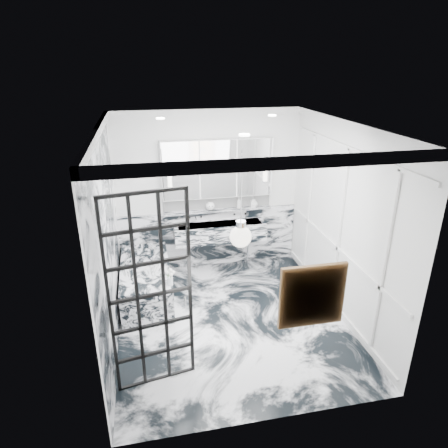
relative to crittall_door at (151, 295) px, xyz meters
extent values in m
plane|color=white|center=(1.11, 0.97, -1.16)|extent=(3.60, 3.60, 0.00)
plane|color=white|center=(1.11, 0.97, 1.64)|extent=(3.60, 3.60, 0.00)
plane|color=white|center=(1.11, 2.77, 0.24)|extent=(3.60, 0.00, 3.60)
plane|color=white|center=(1.11, -0.83, 0.24)|extent=(3.60, 0.00, 3.60)
plane|color=white|center=(-0.49, 0.97, 0.24)|extent=(0.00, 3.60, 3.60)
plane|color=white|center=(2.71, 0.97, 0.24)|extent=(0.00, 3.60, 3.60)
cube|color=white|center=(1.11, 2.75, -0.64)|extent=(3.18, 0.05, 1.05)
cube|color=white|center=(-0.48, 0.97, 0.18)|extent=(0.02, 3.56, 2.68)
cube|color=white|center=(2.69, 0.97, 0.14)|extent=(0.03, 3.40, 2.30)
imported|color=#8C5919|center=(1.63, 2.68, 0.03)|extent=(0.09, 0.10, 0.20)
imported|color=#4C4C51|center=(1.89, 2.68, 0.02)|extent=(0.08, 0.09, 0.19)
imported|color=silver|center=(1.92, 2.68, 0.00)|extent=(0.14, 0.14, 0.15)
sphere|color=white|center=(1.12, 2.68, 0.00)|extent=(0.16, 0.16, 0.16)
cylinder|color=#8C5919|center=(1.63, 2.68, -0.02)|extent=(0.04, 0.04, 0.10)
cylinder|color=silver|center=(0.27, 1.21, -0.55)|extent=(0.09, 0.09, 0.12)
cube|color=#B98812|center=(1.50, -0.79, 0.29)|extent=(0.55, 0.05, 0.55)
sphere|color=white|center=(0.93, -0.22, 0.70)|extent=(0.22, 0.22, 0.22)
cube|color=silver|center=(1.26, 2.53, -0.43)|extent=(1.60, 0.45, 0.30)
cube|color=silver|center=(1.26, 2.69, -0.09)|extent=(1.90, 0.14, 0.04)
cube|color=white|center=(1.26, 2.76, 0.04)|extent=(1.90, 0.03, 0.23)
cube|color=white|center=(1.26, 2.70, 0.66)|extent=(1.90, 0.16, 1.00)
cylinder|color=white|center=(0.44, 2.60, 0.62)|extent=(0.07, 0.07, 0.40)
cylinder|color=white|center=(2.08, 2.60, 0.62)|extent=(0.07, 0.07, 0.40)
cube|color=silver|center=(-0.07, 1.87, -0.89)|extent=(0.75, 1.65, 0.55)
camera|label=1|loc=(0.02, -3.78, 2.35)|focal=32.00mm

